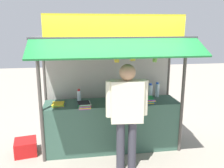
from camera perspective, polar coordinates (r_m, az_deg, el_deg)
The scene contains 18 objects.
ground_plane at distance 4.90m, azimuth 0.00°, elevation -14.89°, with size 20.00×20.00×0.00m, color #9E9384.
stall_counter at distance 4.69m, azimuth 0.00°, elevation -9.81°, with size 2.53×0.62×0.95m, color #385B4C.
stall_structure at distance 4.47m, azimuth -0.17°, elevation 3.13°, with size 2.73×1.47×2.53m.
water_bottle_front_right at distance 4.63m, azimuth 5.95°, elevation -2.61°, with size 0.06×0.06×0.23m.
water_bottle_front_left at distance 4.52m, azimuth -7.88°, elevation -2.91°, with size 0.07×0.07×0.25m.
water_bottle_back_left at distance 4.68m, azimuth 2.37°, elevation -1.92°, with size 0.08×0.08×0.30m.
water_bottle_right at distance 4.77m, azimuth 9.13°, elevation -1.76°, with size 0.09×0.09×0.31m.
water_bottle_left at distance 4.91m, azimuth 10.75°, elevation -1.41°, with size 0.08×0.08×0.30m.
water_bottle_rear_center at distance 4.58m, azimuth 0.17°, elevation -2.69°, with size 0.06×0.06×0.23m.
magazine_stack_back_right at distance 4.25m, azimuth -6.63°, elevation -5.00°, with size 0.24×0.28×0.09m.
magazine_stack_center at distance 4.55m, azimuth 8.67°, elevation -3.79°, with size 0.22×0.29×0.09m.
magazine_stack_mid_right at distance 4.44m, azimuth -12.69°, elevation -4.75°, with size 0.24×0.27×0.04m.
magazine_stack_mid_left at distance 4.33m, azimuth 2.33°, elevation -4.69°, with size 0.28×0.31×0.07m.
banana_bunch_inner_left at distance 3.99m, azimuth 5.02°, elevation 6.66°, with size 0.11×0.11×0.27m.
banana_bunch_rightmost at distance 4.11m, azimuth 10.23°, elevation 6.08°, with size 0.10×0.09×0.30m.
banana_bunch_inner_right at distance 3.94m, azimuth 1.17°, elevation 6.16°, with size 0.11×0.10×0.29m.
vendor_person at distance 3.80m, azimuth 3.58°, elevation -5.84°, with size 0.68×0.26×1.78m.
plastic_crate at distance 4.90m, azimuth -19.91°, elevation -13.96°, with size 0.39×0.39×0.28m, color red.
Camera 1 is at (-0.64, -4.26, 2.33)m, focal length 38.26 mm.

